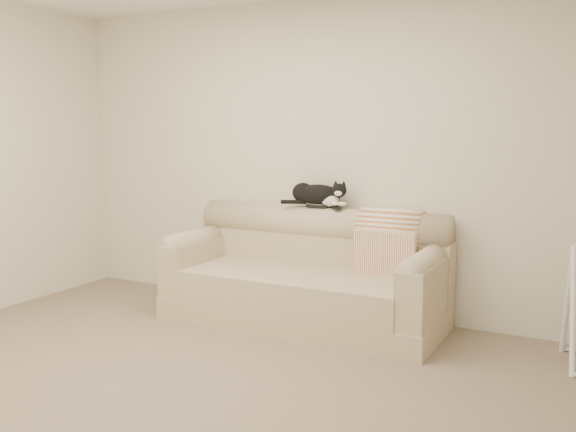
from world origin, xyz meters
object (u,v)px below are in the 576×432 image
at_px(remote_b, 335,207).
at_px(tuxedo_cat, 318,194).
at_px(sofa, 307,278).
at_px(remote_a, 317,206).

height_order(remote_b, tuxedo_cat, tuxedo_cat).
height_order(sofa, remote_b, remote_b).
bearing_deg(sofa, remote_b, 57.00).
height_order(remote_a, remote_b, remote_a).
bearing_deg(tuxedo_cat, remote_b, -8.27).
bearing_deg(remote_b, sofa, -123.00).
xyz_separation_m(sofa, remote_b, (0.14, 0.22, 0.56)).
bearing_deg(tuxedo_cat, sofa, -84.78).
xyz_separation_m(remote_a, remote_b, (0.16, -0.00, -0.00)).
height_order(sofa, remote_a, remote_a).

